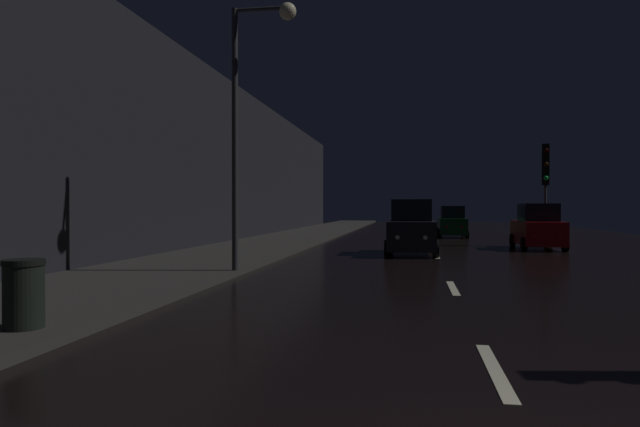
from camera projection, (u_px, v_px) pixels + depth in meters
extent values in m
cube|color=black|center=(430.00, 244.00, 27.33)|extent=(27.43, 84.00, 0.02)
cube|color=#33302D|center=(280.00, 241.00, 28.54)|extent=(4.40, 84.00, 0.15)
cube|color=black|center=(206.00, 158.00, 25.46)|extent=(0.80, 63.00, 8.03)
cube|color=beige|center=(495.00, 370.00, 6.11)|extent=(0.16, 2.20, 0.01)
cube|color=beige|center=(453.00, 288.00, 12.31)|extent=(0.16, 2.20, 0.01)
cube|color=beige|center=(437.00, 256.00, 20.45)|extent=(0.16, 2.20, 0.01)
cylinder|color=#38383A|center=(545.00, 215.00, 25.96)|extent=(0.12, 0.12, 2.81)
cube|color=black|center=(546.00, 165.00, 25.93)|extent=(0.35, 0.38, 1.90)
sphere|color=black|center=(546.00, 150.00, 25.75)|extent=(0.22, 0.22, 0.22)
sphere|color=black|center=(546.00, 164.00, 25.76)|extent=(0.22, 0.22, 0.22)
sphere|color=#19D84C|center=(546.00, 178.00, 25.77)|extent=(0.22, 0.22, 0.22)
cylinder|color=#2D2D30|center=(235.00, 143.00, 14.50)|extent=(0.16, 0.16, 6.91)
cylinder|color=#2D2D30|center=(261.00, 9.00, 14.35)|extent=(1.40, 0.10, 0.10)
sphere|color=beige|center=(288.00, 11.00, 14.23)|extent=(0.44, 0.44, 0.44)
cylinder|color=black|center=(24.00, 297.00, 7.54)|extent=(0.52, 0.52, 0.85)
cylinder|color=black|center=(24.00, 262.00, 7.53)|extent=(0.55, 0.55, 0.08)
cube|color=black|center=(411.00, 235.00, 21.31)|extent=(1.73, 4.04, 1.06)
cube|color=black|center=(411.00, 210.00, 21.45)|extent=(1.47, 2.02, 0.81)
cylinder|color=black|center=(436.00, 249.00, 19.79)|extent=(0.21, 0.62, 0.62)
cylinder|color=black|center=(387.00, 249.00, 20.06)|extent=(0.21, 0.62, 0.62)
cylinder|color=black|center=(433.00, 244.00, 22.58)|extent=(0.21, 0.62, 0.62)
cylinder|color=black|center=(390.00, 244.00, 22.85)|extent=(0.21, 0.62, 0.62)
sphere|color=white|center=(425.00, 237.00, 19.29)|extent=(0.17, 0.17, 0.17)
sphere|color=white|center=(398.00, 237.00, 19.44)|extent=(0.17, 0.17, 0.17)
sphere|color=red|center=(423.00, 232.00, 23.19)|extent=(0.17, 0.17, 0.17)
sphere|color=red|center=(400.00, 232.00, 23.34)|extent=(0.17, 0.17, 0.17)
cube|color=#0F3819|center=(452.00, 226.00, 33.44)|extent=(1.56, 3.63, 0.95)
cube|color=black|center=(452.00, 212.00, 33.30)|extent=(1.32, 1.81, 0.73)
cylinder|color=black|center=(438.00, 232.00, 34.82)|extent=(0.19, 0.55, 0.55)
cylinder|color=black|center=(463.00, 232.00, 34.58)|extent=(0.19, 0.55, 0.55)
cylinder|color=black|center=(440.00, 234.00, 32.31)|extent=(0.19, 0.55, 0.55)
cylinder|color=black|center=(467.00, 234.00, 32.07)|extent=(0.19, 0.55, 0.55)
sphere|color=slate|center=(443.00, 225.00, 35.26)|extent=(0.16, 0.16, 0.16)
sphere|color=slate|center=(457.00, 225.00, 35.13)|extent=(0.16, 0.16, 0.16)
sphere|color=red|center=(446.00, 227.00, 31.75)|extent=(0.16, 0.16, 0.16)
sphere|color=red|center=(462.00, 227.00, 31.62)|extent=(0.16, 0.16, 0.16)
cube|color=maroon|center=(537.00, 233.00, 24.00)|extent=(1.62, 3.78, 0.99)
cube|color=black|center=(538.00, 212.00, 23.86)|extent=(1.38, 1.89, 0.76)
cylinder|color=black|center=(512.00, 240.00, 25.44)|extent=(0.20, 0.58, 0.58)
cylinder|color=black|center=(549.00, 241.00, 25.18)|extent=(0.20, 0.58, 0.58)
cylinder|color=black|center=(524.00, 244.00, 22.83)|extent=(0.20, 0.58, 0.58)
cylinder|color=black|center=(565.00, 244.00, 22.57)|extent=(0.20, 0.58, 0.58)
sphere|color=slate|center=(518.00, 231.00, 25.90)|extent=(0.16, 0.16, 0.16)
sphere|color=slate|center=(539.00, 231.00, 25.76)|extent=(0.16, 0.16, 0.16)
sphere|color=red|center=(536.00, 235.00, 22.25)|extent=(0.16, 0.16, 0.16)
sphere|color=red|center=(560.00, 235.00, 22.10)|extent=(0.16, 0.16, 0.16)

